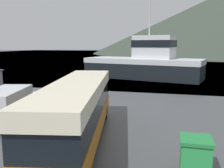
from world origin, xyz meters
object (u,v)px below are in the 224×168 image
Objects in this scene: tour_bus at (78,108)px; delivery_van at (10,104)px; storage_bin at (195,154)px; fishing_boat at (145,63)px.

tour_bus is 6.03m from delivery_van.
storage_bin is at bearing -31.84° from delivery_van.
delivery_van is (-5.65, 2.02, -0.58)m from tour_bus.
fishing_boat is at bearing 100.90° from storage_bin.
fishing_boat is (0.47, 26.12, 0.59)m from tour_bus.
delivery_van is at bearing 161.22° from storage_bin.
fishing_boat reaches higher than delivery_van.
storage_bin is (5.39, -28.01, -1.67)m from fishing_boat.
tour_bus is 0.64× the size of fishing_boat.
tour_bus is 6.25m from storage_bin.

